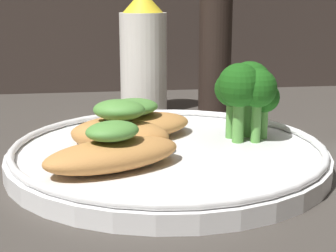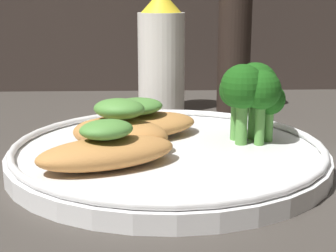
% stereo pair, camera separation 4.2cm
% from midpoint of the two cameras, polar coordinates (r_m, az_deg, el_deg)
% --- Properties ---
extents(ground_plane, '(1.80, 1.80, 0.01)m').
position_cam_midpoint_polar(ground_plane, '(0.43, 2.80, -5.04)').
color(ground_plane, '#3D3833').
extents(plate, '(0.26, 0.26, 0.02)m').
position_cam_midpoint_polar(plate, '(0.43, 2.82, -3.16)').
color(plate, white).
rests_on(plate, ground_plane).
extents(grilled_meat_front, '(0.12, 0.09, 0.04)m').
position_cam_midpoint_polar(grilled_meat_front, '(0.38, -3.64, -2.69)').
color(grilled_meat_front, '#BC7F42').
rests_on(grilled_meat_front, plate).
extents(grilled_meat_middle, '(0.09, 0.07, 0.04)m').
position_cam_midpoint_polar(grilled_meat_middle, '(0.42, -2.54, -0.44)').
color(grilled_meat_middle, '#BC7F42').
rests_on(grilled_meat_middle, plate).
extents(grilled_meat_back, '(0.13, 0.10, 0.04)m').
position_cam_midpoint_polar(grilled_meat_back, '(0.46, -0.91, 0.35)').
color(grilled_meat_back, '#BC7F42').
rests_on(grilled_meat_back, plate).
extents(broccoli_bunch, '(0.06, 0.06, 0.07)m').
position_cam_midpoint_polar(broccoli_bunch, '(0.45, 11.94, 3.83)').
color(broccoli_bunch, '#569942').
rests_on(broccoli_bunch, plate).
extents(sauce_bottle, '(0.06, 0.06, 0.14)m').
position_cam_midpoint_polar(sauce_bottle, '(0.62, 1.68, 7.90)').
color(sauce_bottle, white).
rests_on(sauce_bottle, ground_plane).
extents(pepper_grinder, '(0.04, 0.04, 0.16)m').
position_cam_midpoint_polar(pepper_grinder, '(0.63, 9.27, 8.20)').
color(pepper_grinder, black).
rests_on(pepper_grinder, ground_plane).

